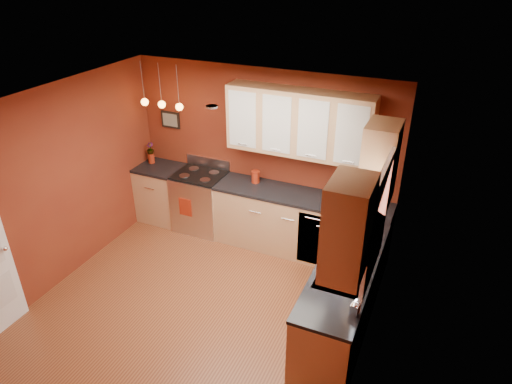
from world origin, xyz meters
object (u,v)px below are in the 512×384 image
at_px(soap_pump, 355,307).
at_px(gas_range, 201,201).
at_px(coffee_maker, 361,197).
at_px(red_canister, 256,177).
at_px(sink, 343,276).

bearing_deg(soap_pump, gas_range, 144.45).
height_order(gas_range, coffee_maker, coffee_maker).
bearing_deg(soap_pump, coffee_maker, 100.83).
relative_size(coffee_maker, soap_pump, 1.44).
relative_size(red_canister, soap_pump, 1.06).
distance_m(sink, coffee_maker, 1.60).
height_order(coffee_maker, soap_pump, coffee_maker).
distance_m(sink, red_canister, 2.37).
xyz_separation_m(gas_range, sink, (2.62, -1.50, 0.43)).
relative_size(gas_range, coffee_maker, 4.38).
bearing_deg(gas_range, coffee_maker, 1.87).
distance_m(gas_range, sink, 3.05).
relative_size(gas_range, red_canister, 5.97).
bearing_deg(gas_range, sink, -29.78).
xyz_separation_m(red_canister, coffee_maker, (1.57, -0.03, 0.02)).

